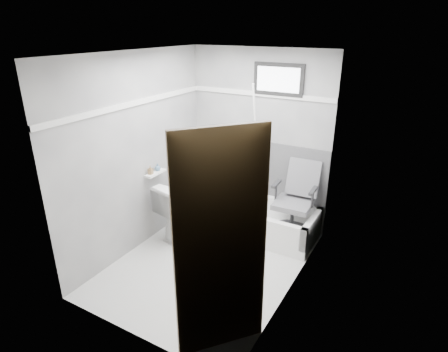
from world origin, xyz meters
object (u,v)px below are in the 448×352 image
Objects in this scene: bathtub at (260,219)px; office_chair at (293,199)px; soap_bottle_a at (150,170)px; soap_bottle_b at (158,167)px; toilet at (185,209)px; door at (231,277)px.

bathtub is 1.59× the size of office_chair.
soap_bottle_b is at bearing 90.00° from soap_bottle_a.
door is (1.60, -1.67, 0.62)m from toilet.
office_chair is at bearing 27.70° from soap_bottle_a.
office_chair reaches higher than toilet.
soap_bottle_a is at bearing -145.99° from bathtub.
soap_bottle_a is (-1.60, -0.84, 0.37)m from office_chair.
bathtub is at bearing -135.37° from toilet.
door is (0.75, -2.21, 0.79)m from bathtub.
soap_bottle_a is (-1.92, 1.42, -0.03)m from door.
toilet is 0.67m from soap_bottle_b.
soap_bottle_a reaches higher than bathtub.
soap_bottle_a is (-1.17, -0.79, 0.76)m from bathtub.
toilet is (-0.85, -0.54, 0.17)m from bathtub.
bathtub is 12.67× the size of soap_bottle_a.
office_chair reaches higher than soap_bottle_a.
office_chair is 9.71× the size of soap_bottle_b.
office_chair is 1.78m from soap_bottle_b.
toilet is at bearing 133.75° from door.
office_chair reaches higher than soap_bottle_b.
office_chair is 1.42m from toilet.
office_chair is at bearing -143.01° from toilet.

